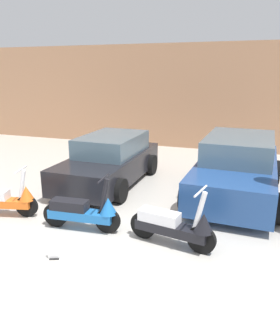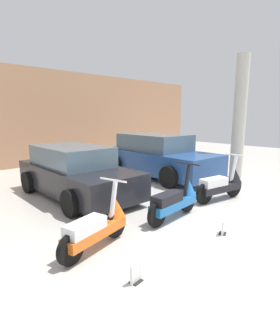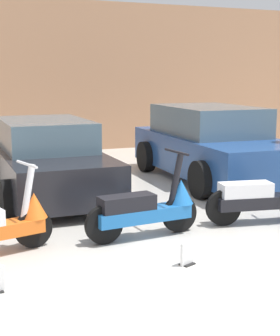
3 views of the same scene
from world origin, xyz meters
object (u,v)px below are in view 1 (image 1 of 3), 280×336
scooter_front_left (6,199)px  car_rear_center (237,168)px  scooter_front_center (175,225)px  car_rear_left (110,161)px  scooter_front_right (84,211)px  placard_near_right_scooter (54,252)px

scooter_front_left → car_rear_center: bearing=18.6°
scooter_front_center → car_rear_left: car_rear_left is taller
scooter_front_left → car_rear_center: (4.55, 2.89, 0.32)m
scooter_front_left → car_rear_left: car_rear_left is taller
scooter_front_right → car_rear_center: 3.97m
scooter_front_right → scooter_front_center: (1.80, -0.04, 0.01)m
scooter_front_right → car_rear_left: (-0.69, 2.79, 0.23)m
scooter_front_left → placard_near_right_scooter: bearing=-44.5°
scooter_front_right → car_rear_left: 2.89m
scooter_front_right → car_rear_center: size_ratio=0.36×
car_rear_left → car_rear_center: (3.35, 0.15, 0.07)m
car_rear_left → scooter_front_right: bearing=14.8°
placard_near_right_scooter → car_rear_left: bearing=100.3°
scooter_front_center → car_rear_center: car_rear_center is taller
scooter_front_left → scooter_front_right: bearing=-15.3°
scooter_front_left → scooter_front_right: (1.89, -0.05, 0.02)m
scooter_front_left → car_rear_center: 5.40m
scooter_front_center → scooter_front_left: bearing=-171.2°
scooter_front_center → car_rear_left: (-2.49, 2.83, 0.23)m
scooter_front_right → placard_near_right_scooter: scooter_front_right is taller
scooter_front_left → placard_near_right_scooter: size_ratio=5.71×
scooter_front_right → car_rear_center: bearing=43.4°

